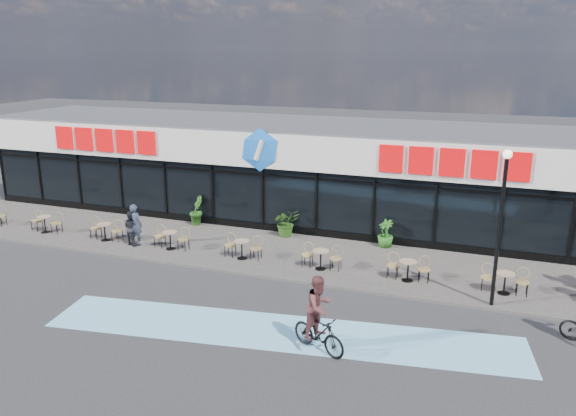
{
  "coord_description": "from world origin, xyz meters",
  "views": [
    {
      "loc": [
        9.23,
        -15.38,
        8.03
      ],
      "look_at": [
        2.44,
        3.5,
        2.3
      ],
      "focal_mm": 35.0,
      "sensor_mm": 36.0,
      "label": 1
    }
  ],
  "objects": [
    {
      "name": "cyclist_a",
      "position": [
        5.36,
        -2.15,
        0.94
      ],
      "size": [
        1.84,
        1.21,
        2.22
      ],
      "color": "black",
      "rests_on": "ground"
    },
    {
      "name": "building",
      "position": [
        -0.0,
        9.93,
        2.34
      ],
      "size": [
        30.6,
        6.57,
        4.75
      ],
      "color": "black",
      "rests_on": "ground"
    },
    {
      "name": "bistro_set_7",
      "position": [
        10.19,
        3.44,
        0.56
      ],
      "size": [
        1.54,
        0.62,
        0.9
      ],
      "color": "tan",
      "rests_on": "sidewalk"
    },
    {
      "name": "patron_right",
      "position": [
        -4.4,
        3.29,
        0.83
      ],
      "size": [
        0.86,
        0.76,
        1.46
      ],
      "primitive_type": "imported",
      "rotation": [
        0.0,
        0.0,
        2.79
      ],
      "color": "black",
      "rests_on": "sidewalk"
    },
    {
      "name": "bistro_set_3",
      "position": [
        -2.61,
        3.44,
        0.56
      ],
      "size": [
        1.54,
        0.62,
        0.9
      ],
      "color": "tan",
      "rests_on": "sidewalk"
    },
    {
      "name": "lamp_post",
      "position": [
        9.81,
        2.3,
        3.1
      ],
      "size": [
        0.28,
        0.28,
        5.03
      ],
      "color": "black",
      "rests_on": "sidewalk"
    },
    {
      "name": "bistro_set_1",
      "position": [
        -9.02,
        3.44,
        0.56
      ],
      "size": [
        1.54,
        0.62,
        0.9
      ],
      "color": "tan",
      "rests_on": "sidewalk"
    },
    {
      "name": "bistro_set_4",
      "position": [
        0.59,
        3.44,
        0.56
      ],
      "size": [
        1.54,
        0.62,
        0.9
      ],
      "color": "tan",
      "rests_on": "sidewalk"
    },
    {
      "name": "potted_plant_right",
      "position": [
        5.6,
        6.59,
        0.68
      ],
      "size": [
        0.91,
        0.91,
        1.16
      ],
      "primitive_type": "imported",
      "rotation": [
        0.0,
        0.0,
        5.67
      ],
      "color": "#26621C",
      "rests_on": "sidewalk"
    },
    {
      "name": "bistro_set_2",
      "position": [
        -5.81,
        3.44,
        0.56
      ],
      "size": [
        1.54,
        0.62,
        0.9
      ],
      "color": "tan",
      "rests_on": "sidewalk"
    },
    {
      "name": "potted_plant_left",
      "position": [
        -3.23,
        6.69,
        0.77
      ],
      "size": [
        0.74,
        0.85,
        1.34
      ],
      "primitive_type": "imported",
      "rotation": [
        0.0,
        0.0,
        1.79
      ],
      "color": "#265618",
      "rests_on": "sidewalk"
    },
    {
      "name": "patron_left",
      "position": [
        -4.25,
        3.33,
        0.98
      ],
      "size": [
        0.66,
        0.45,
        1.75
      ],
      "primitive_type": "imported",
      "rotation": [
        0.0,
        0.0,
        3.19
      ],
      "color": "#2F394A",
      "rests_on": "sidewalk"
    },
    {
      "name": "ground",
      "position": [
        0.0,
        0.0,
        0.0
      ],
      "size": [
        120.0,
        120.0,
        0.0
      ],
      "primitive_type": "plane",
      "color": "#28282B",
      "rests_on": "ground"
    },
    {
      "name": "bike_lane",
      "position": [
        4.0,
        -1.5,
        0.01
      ],
      "size": [
        14.17,
        4.13,
        0.01
      ],
      "primitive_type": "cube",
      "rotation": [
        0.0,
        0.0,
        0.14
      ],
      "color": "#7AC0E7",
      "rests_on": "ground"
    },
    {
      "name": "bistro_set_5",
      "position": [
        3.79,
        3.44,
        0.56
      ],
      "size": [
        1.54,
        0.62,
        0.9
      ],
      "color": "tan",
      "rests_on": "sidewalk"
    },
    {
      "name": "bistro_set_6",
      "position": [
        6.99,
        3.44,
        0.56
      ],
      "size": [
        1.54,
        0.62,
        0.9
      ],
      "color": "tan",
      "rests_on": "sidewalk"
    },
    {
      "name": "potted_plant_mid",
      "position": [
        1.27,
        6.54,
        0.71
      ],
      "size": [
        1.45,
        1.43,
        1.22
      ],
      "primitive_type": "imported",
      "rotation": [
        0.0,
        0.0,
        0.67
      ],
      "color": "#285117",
      "rests_on": "sidewalk"
    },
    {
      "name": "sidewalk",
      "position": [
        0.0,
        4.5,
        0.05
      ],
      "size": [
        44.0,
        5.0,
        0.1
      ],
      "primitive_type": "cube",
      "color": "#5D5752",
      "rests_on": "ground"
    }
  ]
}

